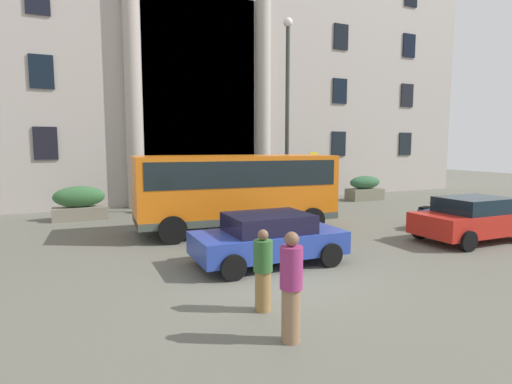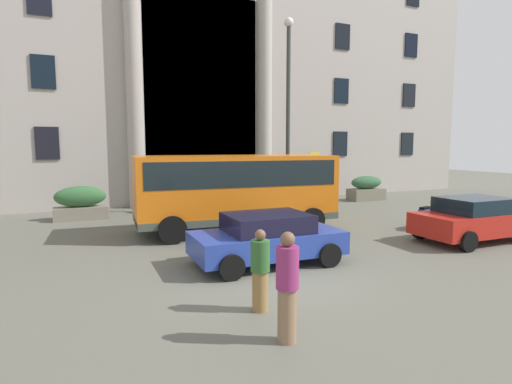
% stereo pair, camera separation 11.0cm
% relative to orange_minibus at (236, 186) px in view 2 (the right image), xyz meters
% --- Properties ---
extents(ground_plane, '(80.00, 64.00, 0.12)m').
position_rel_orange_minibus_xyz_m(ground_plane, '(-0.99, -5.50, -1.70)').
color(ground_plane, '#605F54').
extents(office_building_facade, '(40.38, 9.67, 14.50)m').
position_rel_orange_minibus_xyz_m(office_building_facade, '(-0.98, 11.97, 5.61)').
color(office_building_facade, '#ACA39C').
rests_on(office_building_facade, ground_plane).
extents(orange_minibus, '(7.19, 3.16, 2.73)m').
position_rel_orange_minibus_xyz_m(orange_minibus, '(0.00, 0.00, 0.00)').
color(orange_minibus, orange).
rests_on(orange_minibus, ground_plane).
extents(bus_stop_sign, '(0.44, 0.08, 2.79)m').
position_rel_orange_minibus_xyz_m(bus_stop_sign, '(4.61, 2.13, 0.08)').
color(bus_stop_sign, '#9D9114').
rests_on(bus_stop_sign, ground_plane).
extents(hedge_planter_entrance_left, '(1.44, 0.78, 1.35)m').
position_rel_orange_minibus_xyz_m(hedge_planter_entrance_left, '(-1.47, 5.18, -0.99)').
color(hedge_planter_entrance_left, gray).
rests_on(hedge_planter_entrance_left, ground_plane).
extents(hedge_planter_entrance_right, '(2.12, 0.89, 1.41)m').
position_rel_orange_minibus_xyz_m(hedge_planter_entrance_right, '(-5.11, 4.78, -0.96)').
color(hedge_planter_entrance_right, gray).
rests_on(hedge_planter_entrance_right, ground_plane).
extents(hedge_planter_west, '(2.07, 0.96, 1.37)m').
position_rel_orange_minibus_xyz_m(hedge_planter_west, '(9.79, 4.89, -0.97)').
color(hedge_planter_west, '#706D59').
rests_on(hedge_planter_west, ground_plane).
extents(hedge_planter_far_east, '(1.70, 0.99, 1.41)m').
position_rel_orange_minibus_xyz_m(hedge_planter_far_east, '(6.67, 4.87, -0.96)').
color(hedge_planter_far_east, '#65665C').
rests_on(hedge_planter_far_east, ground_plane).
extents(parked_compact_extra, '(3.95, 2.04, 1.43)m').
position_rel_orange_minibus_xyz_m(parked_compact_extra, '(6.46, -4.63, -0.90)').
color(parked_compact_extra, red).
rests_on(parked_compact_extra, ground_plane).
extents(parked_hatchback_near, '(3.92, 2.08, 1.33)m').
position_rel_orange_minibus_xyz_m(parked_hatchback_near, '(-0.75, -4.22, -0.95)').
color(parked_hatchback_near, '#253D9A').
rests_on(parked_hatchback_near, ground_plane).
extents(motorcycle_near_kerb, '(1.92, 0.74, 0.89)m').
position_rel_orange_minibus_xyz_m(motorcycle_near_kerb, '(-0.44, -2.09, -1.18)').
color(motorcycle_near_kerb, black).
rests_on(motorcycle_near_kerb, ground_plane).
extents(scooter_by_planter, '(2.00, 0.76, 0.89)m').
position_rel_orange_minibus_xyz_m(scooter_by_planter, '(6.73, -2.44, -1.18)').
color(scooter_by_planter, black).
rests_on(scooter_by_planter, ground_plane).
extents(pedestrian_woman_dark_dress, '(0.36, 0.36, 1.77)m').
position_rel_orange_minibus_xyz_m(pedestrian_woman_dark_dress, '(-2.32, -8.27, -0.74)').
color(pedestrian_woman_dark_dress, '#8A6A4C').
rests_on(pedestrian_woman_dark_dress, ground_plane).
extents(pedestrian_woman_with_bag, '(0.36, 0.36, 1.55)m').
position_rel_orange_minibus_xyz_m(pedestrian_woman_with_bag, '(-2.19, -6.98, -0.86)').
color(pedestrian_woman_with_bag, olive).
rests_on(pedestrian_woman_with_bag, ground_plane).
extents(lamppost_plaza_centre, '(0.40, 0.40, 8.59)m').
position_rel_orange_minibus_xyz_m(lamppost_plaza_centre, '(3.49, 2.56, 3.30)').
color(lamppost_plaza_centre, '#333938').
rests_on(lamppost_plaza_centre, ground_plane).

